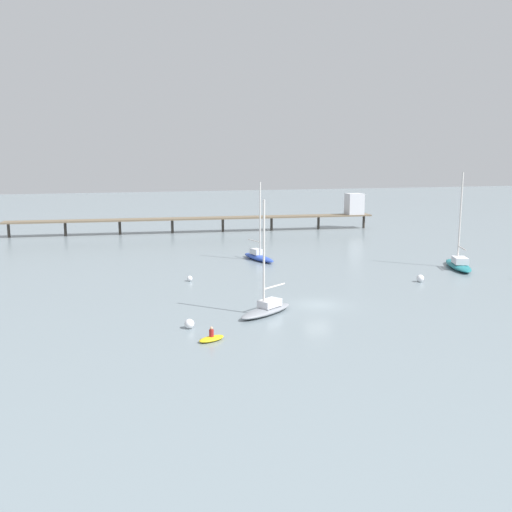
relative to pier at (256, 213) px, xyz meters
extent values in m
plane|color=gray|center=(-11.32, -56.06, -3.47)|extent=(400.00, 400.00, 0.00)
cube|color=brown|center=(-11.32, 1.08, -0.74)|extent=(70.07, 10.02, 0.30)
cylinder|color=#38332D|center=(-45.20, 4.31, -2.18)|extent=(0.50, 0.50, 2.58)
cylinder|color=#38332D|center=(-35.52, 3.38, -2.18)|extent=(0.50, 0.50, 2.58)
cylinder|color=#38332D|center=(-25.84, 2.46, -2.18)|extent=(0.50, 0.50, 2.58)
cylinder|color=#38332D|center=(-16.16, 1.54, -2.18)|extent=(0.50, 0.50, 2.58)
cylinder|color=#38332D|center=(-6.48, 0.62, -2.18)|extent=(0.50, 0.50, 2.58)
cylinder|color=#38332D|center=(3.20, -0.31, -2.18)|extent=(0.50, 0.50, 2.58)
cylinder|color=#38332D|center=(12.88, -1.23, -2.18)|extent=(0.50, 0.50, 2.58)
cylinder|color=#38332D|center=(22.56, -2.15, -2.18)|extent=(0.50, 0.50, 2.58)
cube|color=silver|center=(20.40, -1.94, 1.51)|extent=(3.46, 3.46, 4.21)
ellipsoid|color=#2D4CB7|center=(-9.41, -31.25, -3.09)|extent=(3.19, 7.66, 0.77)
cube|color=silver|center=(-9.53, -30.66, -2.33)|extent=(1.54, 2.14, 0.74)
cylinder|color=silver|center=(-9.33, -31.62, 2.34)|extent=(0.21, 0.21, 10.09)
cylinder|color=silver|center=(-9.67, -30.01, -0.89)|extent=(0.86, 3.25, 0.17)
ellipsoid|color=gray|center=(-17.21, -57.71, -3.16)|extent=(6.49, 5.04, 0.62)
cube|color=silver|center=(-16.76, -57.42, -2.52)|extent=(2.50, 2.22, 0.64)
cylinder|color=silver|center=(-17.48, -57.88, 2.04)|extent=(0.20, 0.20, 9.76)
cylinder|color=silver|center=(-16.20, -57.06, -1.09)|extent=(2.66, 1.78, 0.16)
ellipsoid|color=#1E727A|center=(13.37, -44.52, -3.10)|extent=(5.41, 8.91, 0.74)
cube|color=silver|center=(13.10, -45.16, -2.31)|extent=(2.40, 2.87, 0.84)
cylinder|color=silver|center=(13.53, -44.12, 3.04)|extent=(0.22, 0.22, 11.53)
cylinder|color=silver|center=(12.90, -45.65, -0.65)|extent=(1.43, 3.14, 0.18)
ellipsoid|color=yellow|center=(-23.62, -63.57, -3.29)|extent=(2.46, 1.84, 0.35)
cylinder|color=maroon|center=(-23.62, -63.57, -2.84)|extent=(0.48, 0.48, 0.55)
sphere|color=tan|center=(-23.62, -63.57, -2.45)|extent=(0.24, 0.24, 0.24)
sphere|color=silver|center=(-24.64, -59.89, -3.06)|extent=(0.82, 0.82, 0.82)
sphere|color=silver|center=(-21.14, -41.80, -3.15)|extent=(0.64, 0.64, 0.64)
sphere|color=silver|center=(3.94, -50.16, -3.04)|extent=(0.85, 0.85, 0.85)
camera|label=1|loc=(-32.81, -104.08, 10.32)|focal=39.22mm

